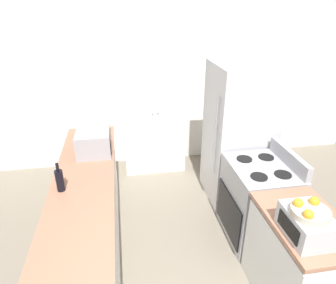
# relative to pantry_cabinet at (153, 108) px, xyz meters

# --- Properties ---
(wall_back) EXTENTS (7.00, 0.06, 2.60)m
(wall_back) POSITION_rel_pantry_cabinet_xyz_m (0.01, 0.28, 0.28)
(wall_back) COLOR silver
(wall_back) RESTS_ON ground_plane
(counter_left) EXTENTS (0.60, 2.68, 0.91)m
(counter_left) POSITION_rel_pantry_cabinet_xyz_m (-0.90, -1.71, -0.58)
(counter_left) COLOR silver
(counter_left) RESTS_ON ground_plane
(counter_right) EXTENTS (0.60, 0.89, 0.91)m
(counter_right) POSITION_rel_pantry_cabinet_xyz_m (0.93, -2.61, -0.58)
(counter_right) COLOR silver
(counter_right) RESTS_ON ground_plane
(pantry_cabinet) EXTENTS (0.92, 0.49, 2.04)m
(pantry_cabinet) POSITION_rel_pantry_cabinet_xyz_m (0.00, 0.00, 0.00)
(pantry_cabinet) COLOR white
(pantry_cabinet) RESTS_ON ground_plane
(stove) EXTENTS (0.66, 0.77, 1.07)m
(stove) POSITION_rel_pantry_cabinet_xyz_m (0.95, -1.76, -0.56)
(stove) COLOR #9E9EA3
(stove) RESTS_ON ground_plane
(refrigerator) EXTENTS (0.77, 0.78, 1.83)m
(refrigerator) POSITION_rel_pantry_cabinet_xyz_m (0.99, -0.94, -0.11)
(refrigerator) COLOR #B7B7BC
(refrigerator) RESTS_ON ground_plane
(microwave) EXTENTS (0.38, 0.50, 0.26)m
(microwave) POSITION_rel_pantry_cabinet_xyz_m (-0.82, -1.09, 0.02)
(microwave) COLOR #939399
(microwave) RESTS_ON counter_left
(wine_bottle) EXTENTS (0.07, 0.07, 0.29)m
(wine_bottle) POSITION_rel_pantry_cabinet_xyz_m (-1.09, -1.85, 0.00)
(wine_bottle) COLOR black
(wine_bottle) RESTS_ON counter_left
(toaster_oven) EXTENTS (0.29, 0.38, 0.20)m
(toaster_oven) POSITION_rel_pantry_cabinet_xyz_m (0.80, -2.76, -0.01)
(toaster_oven) COLOR #B2B2B7
(toaster_oven) RESTS_ON counter_right
(fruit_bowl) EXTENTS (0.27, 0.27, 0.10)m
(fruit_bowl) POSITION_rel_pantry_cabinet_xyz_m (0.78, -2.77, 0.13)
(fruit_bowl) COLOR #B2A893
(fruit_bowl) RESTS_ON toaster_oven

